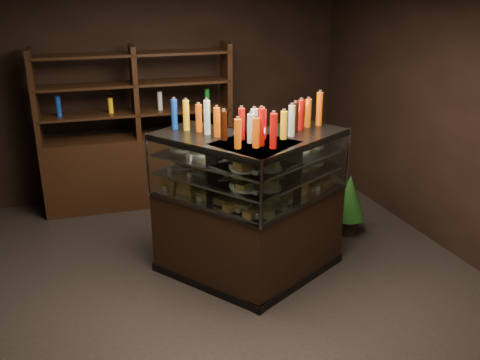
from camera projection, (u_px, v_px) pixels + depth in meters
name	position (u px, v px, depth m)	size (l,w,h in m)	color
ground	(216.00, 276.00, 5.23)	(5.00, 5.00, 0.00)	black
room_shell	(213.00, 78.00, 4.54)	(5.02, 5.02, 3.01)	black
display_case	(251.00, 232.00, 5.08)	(1.88, 1.45, 1.42)	black
food_display	(252.00, 172.00, 4.86)	(1.51, 1.08, 0.44)	#D89B4D
bottles_top	(252.00, 121.00, 4.70)	(1.34, 0.94, 0.30)	silver
potted_conifer	(349.00, 196.00, 5.97)	(0.37, 0.37, 0.79)	black
back_shelving	(139.00, 159.00, 6.71)	(2.36, 0.56, 2.00)	black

